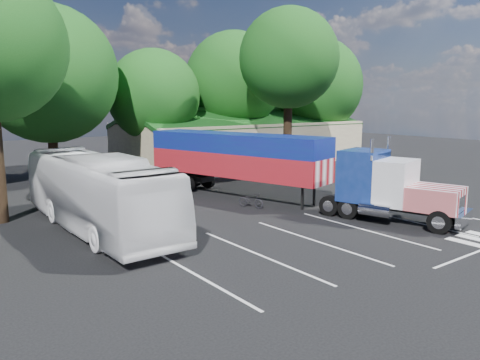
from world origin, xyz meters
TOP-DOWN VIEW (x-y plane):
  - ground at (0.00, 0.00)m, footprint 120.00×120.00m
  - event_hall at (13.74, 17.81)m, footprint 24.20×14.12m
  - tree_row_c at (-5.00, 16.20)m, footprint 10.00×10.00m
  - tree_row_d at (4.00, 17.50)m, footprint 8.00×8.00m
  - tree_row_e at (13.00, 18.00)m, footprint 9.60×9.60m
  - tree_row_f at (23.00, 16.80)m, footprint 10.40×10.40m
  - tree_near_right at (11.50, 8.50)m, footprint 8.00×8.00m
  - semi_truck at (3.76, 1.58)m, footprint 7.84×20.30m
  - woman at (4.50, -3.99)m, footprint 0.68×0.80m
  - bicycle at (1.80, 1.00)m, footprint 1.10×1.73m
  - tour_bus at (-7.00, 1.77)m, footprint 3.19×13.07m
  - silver_sedan at (12.00, 10.50)m, footprint 4.19×2.07m

SIDE VIEW (x-z plane):
  - ground at x=0.00m, z-range 0.00..0.00m
  - bicycle at x=1.80m, z-range 0.00..0.86m
  - silver_sedan at x=12.00m, z-range 0.00..1.32m
  - woman at x=4.50m, z-range 0.00..1.86m
  - tour_bus at x=-7.00m, z-range 0.00..3.63m
  - event_hall at x=13.74m, z-range -0.56..4.99m
  - semi_truck at x=3.76m, z-range 0.28..4.55m
  - tree_row_d at x=4.00m, z-range 1.28..11.88m
  - tree_row_f at x=23.00m, z-range 1.29..14.29m
  - tree_row_c at x=-5.00m, z-range 1.51..14.56m
  - tree_row_e at x=13.00m, z-range 1.64..14.54m
  - tree_near_right at x=11.50m, z-range 2.71..16.21m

